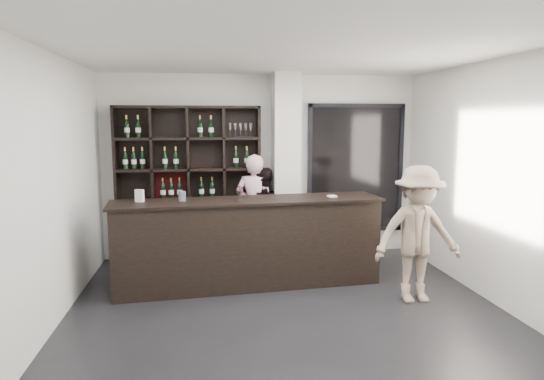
{
  "coord_description": "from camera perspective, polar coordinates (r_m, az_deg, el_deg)",
  "views": [
    {
      "loc": [
        -0.9,
        -4.97,
        2.17
      ],
      "look_at": [
        -0.06,
        1.1,
        1.3
      ],
      "focal_mm": 32.0,
      "sensor_mm": 36.0,
      "label": 1
    }
  ],
  "objects": [
    {
      "name": "floor",
      "position": [
        5.49,
        2.27,
        -15.21
      ],
      "size": [
        5.0,
        5.5,
        0.01
      ],
      "primitive_type": "cube",
      "color": "black",
      "rests_on": "ground"
    },
    {
      "name": "wine_shelf",
      "position": [
        7.6,
        -9.73,
        0.66
      ],
      "size": [
        2.2,
        0.35,
        2.4
      ],
      "primitive_type": null,
      "color": "black",
      "rests_on": "floor"
    },
    {
      "name": "structural_column",
      "position": [
        7.57,
        1.63,
        2.65
      ],
      "size": [
        0.4,
        0.4,
        2.9
      ],
      "primitive_type": "cube",
      "color": "silver",
      "rests_on": "floor"
    },
    {
      "name": "glass_panel",
      "position": [
        8.08,
        9.8,
        2.52
      ],
      "size": [
        1.6,
        0.08,
        2.1
      ],
      "color": "black",
      "rests_on": "floor"
    },
    {
      "name": "tasting_counter",
      "position": [
        6.42,
        -2.75,
        -6.21
      ],
      "size": [
        3.52,
        0.73,
        1.16
      ],
      "rotation": [
        0.0,
        0.0,
        0.08
      ],
      "color": "black",
      "rests_on": "floor"
    },
    {
      "name": "taster_pink",
      "position": [
        7.52,
        -2.06,
        -2.11
      ],
      "size": [
        0.71,
        0.59,
        1.67
      ],
      "primitive_type": "imported",
      "rotation": [
        0.0,
        0.0,
        2.79
      ],
      "color": "#FFC3D0",
      "rests_on": "floor"
    },
    {
      "name": "taster_black",
      "position": [
        7.55,
        -1.23,
        -2.87
      ],
      "size": [
        0.84,
        0.73,
        1.46
      ],
      "primitive_type": "imported",
      "rotation": [
        0.0,
        0.0,
        3.42
      ],
      "color": "black",
      "rests_on": "floor"
    },
    {
      "name": "customer",
      "position": [
        6.07,
        16.77,
        -5.02
      ],
      "size": [
        1.07,
        0.62,
        1.65
      ],
      "primitive_type": "imported",
      "rotation": [
        0.0,
        0.0,
        -0.0
      ],
      "color": "gray",
      "rests_on": "floor"
    },
    {
      "name": "wine_glass",
      "position": [
        6.22,
        -3.82,
        -0.29
      ],
      "size": [
        0.09,
        0.09,
        0.2
      ],
      "primitive_type": null,
      "rotation": [
        0.0,
        0.0,
        0.04
      ],
      "color": "white",
      "rests_on": "tasting_counter"
    },
    {
      "name": "spit_cup",
      "position": [
        6.26,
        -10.52,
        -0.71
      ],
      "size": [
        0.1,
        0.1,
        0.12
      ],
      "primitive_type": "cylinder",
      "rotation": [
        0.0,
        0.0,
        0.13
      ],
      "color": "#95A7B9",
      "rests_on": "tasting_counter"
    },
    {
      "name": "napkin_stack",
      "position": [
        6.55,
        7.08,
        -0.72
      ],
      "size": [
        0.12,
        0.12,
        0.02
      ],
      "primitive_type": "cube",
      "rotation": [
        0.0,
        0.0,
        0.12
      ],
      "color": "white",
      "rests_on": "tasting_counter"
    },
    {
      "name": "card_stand",
      "position": [
        6.3,
        -15.33,
        -0.66
      ],
      "size": [
        0.12,
        0.09,
        0.16
      ],
      "primitive_type": "cube",
      "rotation": [
        0.0,
        0.0,
        -0.39
      ],
      "color": "white",
      "rests_on": "tasting_counter"
    }
  ]
}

